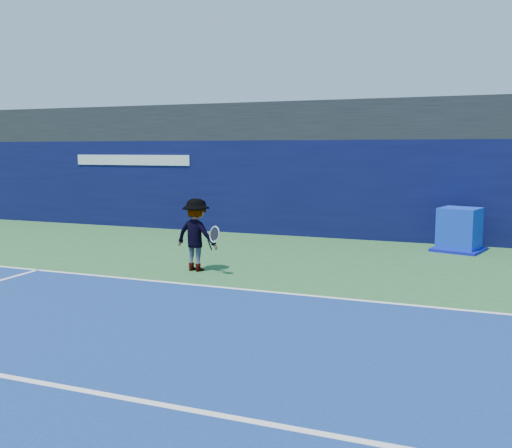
{
  "coord_description": "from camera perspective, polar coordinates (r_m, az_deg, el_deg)",
  "views": [
    {
      "loc": [
        4.14,
        -7.05,
        2.73
      ],
      "look_at": [
        -0.54,
        5.2,
        1.0
      ],
      "focal_mm": 40.0,
      "sensor_mm": 36.0,
      "label": 1
    }
  ],
  "objects": [
    {
      "name": "service_line",
      "position": [
        7.08,
        -17.62,
        -15.47
      ],
      "size": [
        24.0,
        0.1,
        0.01
      ],
      "primitive_type": "cube",
      "color": "white",
      "rests_on": "ground"
    },
    {
      "name": "stadium_band",
      "position": [
        19.03,
        8.45,
        10.05
      ],
      "size": [
        36.0,
        3.0,
        1.2
      ],
      "primitive_type": "cube",
      "color": "black",
      "rests_on": "back_wall_assembly"
    },
    {
      "name": "tennis_ball",
      "position": [
        14.39,
        -5.42,
        0.96
      ],
      "size": [
        0.07,
        0.07,
        0.07
      ],
      "color": "#B9EA1A",
      "rests_on": "ground"
    },
    {
      "name": "tennis_player",
      "position": [
        12.87,
        -5.98,
        -1.08
      ],
      "size": [
        1.31,
        0.77,
        1.63
      ],
      "color": "silver",
      "rests_on": "ground"
    },
    {
      "name": "ground",
      "position": [
        8.62,
        -9.19,
        -11.04
      ],
      "size": [
        80.0,
        80.0,
        0.0
      ],
      "primitive_type": "plane",
      "color": "#2C6330",
      "rests_on": "ground"
    },
    {
      "name": "baseline",
      "position": [
        11.21,
        -1.44,
        -6.54
      ],
      "size": [
        24.0,
        0.1,
        0.01
      ],
      "primitive_type": "cube",
      "color": "white",
      "rests_on": "ground"
    },
    {
      "name": "equipment_cart",
      "position": [
        16.28,
        19.66,
        -0.69
      ],
      "size": [
        1.5,
        1.5,
        1.17
      ],
      "color": "#0E30C7",
      "rests_on": "ground"
    },
    {
      "name": "back_wall_assembly",
      "position": [
        18.08,
        7.62,
        3.55
      ],
      "size": [
        36.0,
        1.03,
        3.0
      ],
      "color": "#0A0D39",
      "rests_on": "ground"
    }
  ]
}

